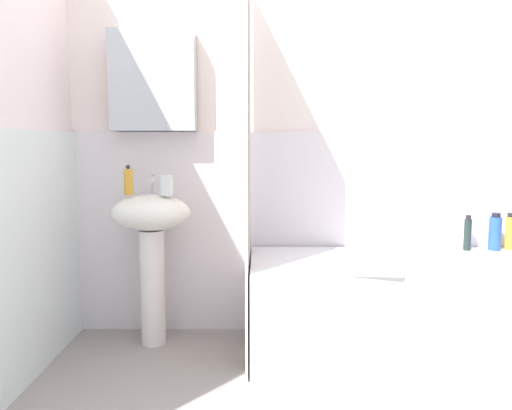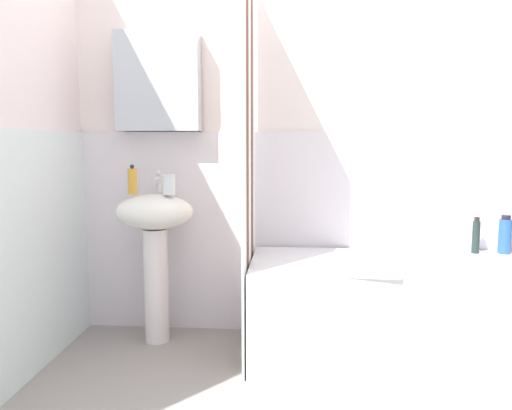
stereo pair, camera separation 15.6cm
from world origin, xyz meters
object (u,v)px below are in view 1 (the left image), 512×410
Objects in this scene: shampoo_bottle at (495,233)px; body_wash_bottle at (468,234)px; towel_folded at (368,262)px; toothbrush_cup at (166,185)px; bathtub at (399,308)px; soap_dispenser at (128,181)px; sink at (151,235)px; lotion_bottle at (509,232)px.

body_wash_bottle is at bearing -178.14° from shampoo_bottle.
shampoo_bottle reaches higher than towel_folded.
bathtub is (1.26, -0.10, -0.65)m from toothbrush_cup.
soap_dispenser reaches higher than body_wash_bottle.
sink is at bearing -176.53° from body_wash_bottle.
lotion_bottle reaches higher than body_wash_bottle.
toothbrush_cup reaches higher than sink.
towel_folded is at bearing -136.55° from bathtub.
toothbrush_cup reaches higher than lotion_bottle.
towel_folded is (1.03, -0.31, -0.34)m from toothbrush_cup.
shampoo_bottle is at bearing 4.52° from toothbrush_cup.
shampoo_bottle is 0.75× the size of towel_folded.
bathtub is 0.43m from towel_folded.
toothbrush_cup is 1.42m from bathtub.
shampoo_bottle is at bearing 3.34° from sink.
soap_dispenser is at bearing 175.44° from bathtub.
toothbrush_cup is at bearing -3.90° from soap_dispenser.
shampoo_bottle is at bearing 1.86° from body_wash_bottle.
soap_dispenser is 1.61m from bathtub.
sink is at bearing 161.07° from toothbrush_cup.
towel_folded is (1.24, -0.33, -0.36)m from soap_dispenser.
sink is 1.18m from towel_folded.
bathtub is 7.36× the size of shampoo_bottle.
bathtub is at bearing 43.45° from towel_folded.
soap_dispenser is at bearing -176.33° from shampoo_bottle.
shampoo_bottle reaches higher than lotion_bottle.
shampoo_bottle is at bearing -168.02° from lotion_bottle.
soap_dispenser is 2.09m from shampoo_bottle.
body_wash_bottle is at bearing 3.82° from soap_dispenser.
shampoo_bottle is 1.06× the size of body_wash_bottle.
shampoo_bottle is (1.86, 0.15, -0.28)m from toothbrush_cup.
soap_dispenser is (-0.11, -0.02, 0.30)m from sink.
sink is at bearing 162.93° from towel_folded.
lotion_bottle is 0.09m from shampoo_bottle.
soap_dispenser is 1.51× the size of toothbrush_cup.
lotion_bottle is at bearing 27.65° from towel_folded.
lotion_bottle is (2.05, 0.13, -0.00)m from sink.
shampoo_bottle is (2.07, 0.13, -0.30)m from soap_dispenser.
shampoo_bottle reaches higher than bathtub.
towel_folded is (1.13, -0.35, -0.06)m from sink.
body_wash_bottle is (1.91, 0.13, -0.31)m from soap_dispenser.
body_wash_bottle is (1.80, 0.11, -0.01)m from sink.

